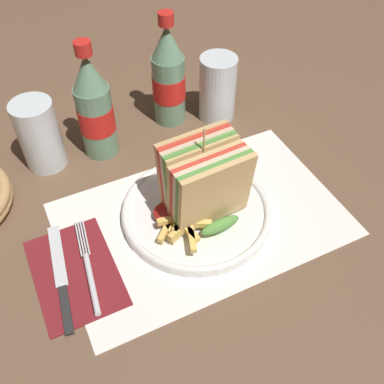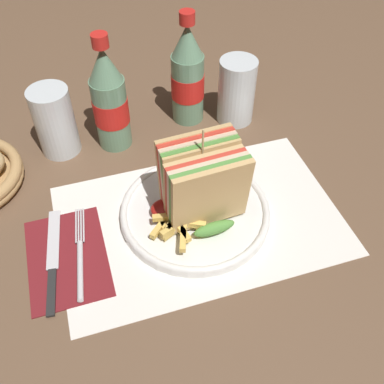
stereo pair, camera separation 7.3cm
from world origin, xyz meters
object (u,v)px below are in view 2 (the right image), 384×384
at_px(glass_near, 236,95).
at_px(plate_main, 196,213).
at_px(club_sandwich, 203,183).
at_px(fork, 80,260).
at_px(knife, 53,260).
at_px(glass_far, 56,125).
at_px(coke_bottle_far, 188,76).
at_px(coke_bottle_near, 110,101).

bearing_deg(glass_near, plate_main, -124.51).
relative_size(club_sandwich, fork, 0.94).
distance_m(knife, glass_far, 0.27).
bearing_deg(coke_bottle_far, coke_bottle_near, -167.96).
bearing_deg(fork, club_sandwich, 16.60).
bearing_deg(coke_bottle_near, knife, -120.17).
bearing_deg(fork, plate_main, 17.66).
relative_size(plate_main, knife, 1.28).
relative_size(plate_main, glass_near, 1.88).
relative_size(plate_main, coke_bottle_near, 1.10).
height_order(fork, coke_bottle_near, coke_bottle_near).
distance_m(coke_bottle_near, glass_near, 0.25).
xyz_separation_m(club_sandwich, glass_far, (-0.20, 0.24, -0.02)).
bearing_deg(knife, glass_near, 39.94).
relative_size(plate_main, fork, 1.43).
bearing_deg(club_sandwich, glass_near, 57.62).
bearing_deg(glass_far, plate_main, -51.22).
xyz_separation_m(fork, glass_near, (0.35, 0.26, 0.05)).
distance_m(club_sandwich, glass_near, 0.27).
height_order(glass_near, glass_far, same).
bearing_deg(fork, glass_near, 44.29).
bearing_deg(knife, coke_bottle_far, 50.52).
bearing_deg(coke_bottle_far, fork, -131.44).
relative_size(club_sandwich, glass_near, 1.23).
bearing_deg(glass_near, knife, -147.48).
relative_size(plate_main, club_sandwich, 1.52).
relative_size(knife, glass_near, 1.47).
bearing_deg(knife, coke_bottle_near, 67.24).
relative_size(fork, knife, 0.89).
bearing_deg(plate_main, club_sandwich, -9.90).
bearing_deg(glass_far, coke_bottle_far, 4.91).
xyz_separation_m(plate_main, glass_far, (-0.19, 0.24, 0.05)).
height_order(fork, glass_near, glass_near).
relative_size(knife, coke_bottle_near, 0.86).
height_order(fork, knife, fork).
height_order(plate_main, coke_bottle_far, coke_bottle_far).
bearing_deg(coke_bottle_near, glass_far, 173.77).
distance_m(club_sandwich, knife, 0.26).
distance_m(club_sandwich, fork, 0.22).
relative_size(coke_bottle_near, coke_bottle_far, 1.00).
xyz_separation_m(knife, coke_bottle_far, (0.30, 0.28, 0.09)).
xyz_separation_m(plate_main, coke_bottle_far, (0.07, 0.26, 0.09)).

